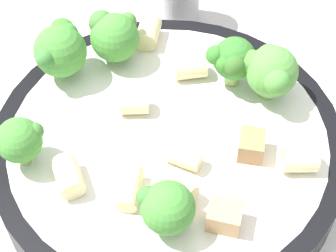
{
  "coord_description": "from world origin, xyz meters",
  "views": [
    {
      "loc": [
        0.18,
        0.17,
        0.34
      ],
      "look_at": [
        0.0,
        0.0,
        0.05
      ],
      "focal_mm": 60.0,
      "sensor_mm": 36.0,
      "label": 1
    }
  ],
  "objects_px": {
    "pasta_bowl": "(168,148)",
    "broccoli_floret_3": "(230,58)",
    "rigatoni_2": "(300,159)",
    "broccoli_floret_1": "(270,71)",
    "chicken_chunk_0": "(225,216)",
    "broccoli_floret_0": "(167,208)",
    "broccoli_floret_5": "(113,35)",
    "chicken_chunk_1": "(251,145)",
    "rigatoni_1": "(179,189)",
    "rigatoni_3": "(148,32)",
    "rigatoni_4": "(190,68)",
    "rigatoni_6": "(130,189)",
    "broccoli_floret_2": "(20,140)",
    "rigatoni_7": "(68,176)",
    "broccoli_floret_4": "(60,49)",
    "rigatoni_5": "(138,101)",
    "rigatoni_0": "(184,157)"
  },
  "relations": [
    {
      "from": "broccoli_floret_1",
      "to": "chicken_chunk_1",
      "type": "bearing_deg",
      "value": 25.67
    },
    {
      "from": "rigatoni_5",
      "to": "rigatoni_6",
      "type": "height_order",
      "value": "rigatoni_5"
    },
    {
      "from": "chicken_chunk_1",
      "to": "broccoli_floret_1",
      "type": "bearing_deg",
      "value": -154.33
    },
    {
      "from": "broccoli_floret_1",
      "to": "broccoli_floret_2",
      "type": "bearing_deg",
      "value": -27.27
    },
    {
      "from": "rigatoni_1",
      "to": "rigatoni_3",
      "type": "height_order",
      "value": "rigatoni_3"
    },
    {
      "from": "chicken_chunk_1",
      "to": "rigatoni_2",
      "type": "bearing_deg",
      "value": 111.8
    },
    {
      "from": "pasta_bowl",
      "to": "broccoli_floret_3",
      "type": "height_order",
      "value": "broccoli_floret_3"
    },
    {
      "from": "broccoli_floret_1",
      "to": "chicken_chunk_0",
      "type": "height_order",
      "value": "broccoli_floret_1"
    },
    {
      "from": "broccoli_floret_0",
      "to": "rigatoni_4",
      "type": "relative_size",
      "value": 1.55
    },
    {
      "from": "rigatoni_5",
      "to": "rigatoni_7",
      "type": "distance_m",
      "value": 0.08
    },
    {
      "from": "broccoli_floret_5",
      "to": "rigatoni_7",
      "type": "relative_size",
      "value": 1.58
    },
    {
      "from": "broccoli_floret_4",
      "to": "broccoli_floret_0",
      "type": "bearing_deg",
      "value": 73.66
    },
    {
      "from": "chicken_chunk_0",
      "to": "chicken_chunk_1",
      "type": "distance_m",
      "value": 0.06
    },
    {
      "from": "rigatoni_2",
      "to": "rigatoni_6",
      "type": "relative_size",
      "value": 0.78
    },
    {
      "from": "broccoli_floret_5",
      "to": "chicken_chunk_1",
      "type": "height_order",
      "value": "broccoli_floret_5"
    },
    {
      "from": "rigatoni_2",
      "to": "rigatoni_3",
      "type": "bearing_deg",
      "value": -97.79
    },
    {
      "from": "rigatoni_4",
      "to": "rigatoni_6",
      "type": "bearing_deg",
      "value": 22.08
    },
    {
      "from": "broccoli_floret_0",
      "to": "broccoli_floret_5",
      "type": "xyz_separation_m",
      "value": [
        -0.08,
        -0.13,
        0.0
      ]
    },
    {
      "from": "rigatoni_5",
      "to": "rigatoni_7",
      "type": "height_order",
      "value": "rigatoni_7"
    },
    {
      "from": "pasta_bowl",
      "to": "broccoli_floret_1",
      "type": "height_order",
      "value": "broccoli_floret_1"
    },
    {
      "from": "rigatoni_7",
      "to": "chicken_chunk_1",
      "type": "bearing_deg",
      "value": 144.75
    },
    {
      "from": "broccoli_floret_2",
      "to": "rigatoni_7",
      "type": "relative_size",
      "value": 1.46
    },
    {
      "from": "broccoli_floret_0",
      "to": "rigatoni_6",
      "type": "relative_size",
      "value": 1.29
    },
    {
      "from": "broccoli_floret_3",
      "to": "rigatoni_2",
      "type": "distance_m",
      "value": 0.09
    },
    {
      "from": "rigatoni_1",
      "to": "rigatoni_4",
      "type": "xyz_separation_m",
      "value": [
        -0.09,
        -0.07,
        -0.0
      ]
    },
    {
      "from": "broccoli_floret_3",
      "to": "broccoli_floret_4",
      "type": "height_order",
      "value": "broccoli_floret_4"
    },
    {
      "from": "broccoli_floret_3",
      "to": "rigatoni_3",
      "type": "xyz_separation_m",
      "value": [
        0.01,
        -0.08,
        -0.02
      ]
    },
    {
      "from": "rigatoni_7",
      "to": "chicken_chunk_0",
      "type": "xyz_separation_m",
      "value": [
        -0.05,
        0.09,
        -0.0
      ]
    },
    {
      "from": "broccoli_floret_3",
      "to": "rigatoni_1",
      "type": "relative_size",
      "value": 2.0
    },
    {
      "from": "broccoli_floret_3",
      "to": "rigatoni_4",
      "type": "bearing_deg",
      "value": -60.26
    },
    {
      "from": "rigatoni_6",
      "to": "broccoli_floret_0",
      "type": "bearing_deg",
      "value": 88.84
    },
    {
      "from": "broccoli_floret_4",
      "to": "rigatoni_6",
      "type": "distance_m",
      "value": 0.12
    },
    {
      "from": "rigatoni_6",
      "to": "rigatoni_1",
      "type": "bearing_deg",
      "value": 130.68
    },
    {
      "from": "rigatoni_7",
      "to": "broccoli_floret_1",
      "type": "bearing_deg",
      "value": 162.89
    },
    {
      "from": "broccoli_floret_1",
      "to": "broccoli_floret_3",
      "type": "distance_m",
      "value": 0.03
    },
    {
      "from": "rigatoni_0",
      "to": "rigatoni_7",
      "type": "distance_m",
      "value": 0.08
    },
    {
      "from": "broccoli_floret_3",
      "to": "chicken_chunk_0",
      "type": "distance_m",
      "value": 0.12
    },
    {
      "from": "rigatoni_7",
      "to": "rigatoni_0",
      "type": "bearing_deg",
      "value": 145.22
    },
    {
      "from": "broccoli_floret_0",
      "to": "chicken_chunk_0",
      "type": "distance_m",
      "value": 0.04
    },
    {
      "from": "rigatoni_7",
      "to": "broccoli_floret_5",
      "type": "bearing_deg",
      "value": -147.93
    },
    {
      "from": "broccoli_floret_1",
      "to": "rigatoni_4",
      "type": "relative_size",
      "value": 1.81
    },
    {
      "from": "rigatoni_3",
      "to": "rigatoni_4",
      "type": "height_order",
      "value": "rigatoni_3"
    },
    {
      "from": "pasta_bowl",
      "to": "rigatoni_0",
      "type": "xyz_separation_m",
      "value": [
        0.01,
        0.02,
        0.02
      ]
    },
    {
      "from": "broccoli_floret_2",
      "to": "broccoli_floret_0",
      "type": "bearing_deg",
      "value": 105.4
    },
    {
      "from": "broccoli_floret_0",
      "to": "chicken_chunk_0",
      "type": "bearing_deg",
      "value": 135.92
    },
    {
      "from": "broccoli_floret_1",
      "to": "rigatoni_2",
      "type": "bearing_deg",
      "value": 55.05
    },
    {
      "from": "broccoli_floret_0",
      "to": "broccoli_floret_3",
      "type": "height_order",
      "value": "broccoli_floret_3"
    },
    {
      "from": "rigatoni_7",
      "to": "broccoli_floret_2",
      "type": "bearing_deg",
      "value": -77.43
    },
    {
      "from": "broccoli_floret_0",
      "to": "broccoli_floret_4",
      "type": "distance_m",
      "value": 0.15
    },
    {
      "from": "broccoli_floret_3",
      "to": "rigatoni_4",
      "type": "relative_size",
      "value": 1.67
    }
  ]
}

